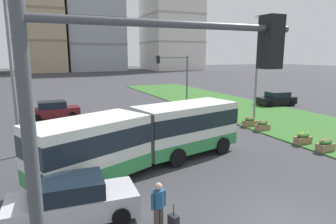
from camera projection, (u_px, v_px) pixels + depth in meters
The scene contains 17 objects.
grass_median at pixel (307, 126), 24.00m from camera, with size 10.00×70.00×0.08m, color #336628.
articulated_bus at pixel (147, 136), 15.17m from camera, with size 11.96×5.88×3.00m.
car_silver_hatch at pixel (72, 201), 10.29m from camera, with size 4.52×2.28×1.58m.
car_maroon_sedan at pixel (54, 110), 26.86m from camera, with size 4.44×2.11×1.58m.
car_black_sedan at pixel (277, 99), 33.60m from camera, with size 4.56×2.37×1.58m.
pedestrian_crossing at pixel (159, 204), 9.58m from camera, with size 0.57×0.36×1.74m.
rolling_suitcase at pixel (174, 223), 9.72m from camera, with size 0.31×0.40×0.97m.
flower_planter_1 at pixel (326, 145), 17.65m from camera, with size 1.10×0.56×0.74m.
flower_planter_2 at pixel (303, 138), 19.12m from camera, with size 1.10×0.56×0.74m.
flower_planter_3 at pixel (263, 126), 22.48m from camera, with size 1.10×0.56×0.74m.
flower_planter_4 at pixel (250, 122), 23.80m from camera, with size 1.10×0.56×0.74m.
traffic_light_near_left at pixel (132, 167), 3.86m from camera, with size 3.80×0.28×6.39m.
traffic_light_far_right at pixel (177, 72), 31.51m from camera, with size 3.80×0.28×5.64m.
streetlight_left at pixel (12, 71), 16.12m from camera, with size 0.70×0.28×8.94m.
streetlight_median at pixel (257, 65), 25.24m from camera, with size 0.70×0.28×8.96m.
apartment_tower_westcentre at pixel (37, 12), 94.44m from camera, with size 15.59×19.28×38.17m.
apartment_tower_eastcentre at pixel (171, 3), 107.80m from camera, with size 18.66×20.06×48.34m.
Camera 1 is at (-7.39, -6.52, 5.81)m, focal length 31.39 mm.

